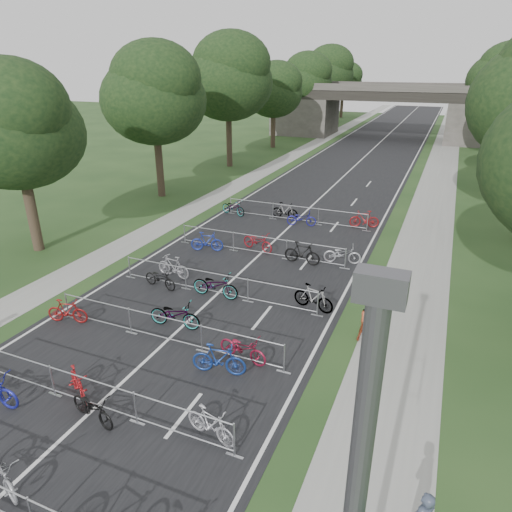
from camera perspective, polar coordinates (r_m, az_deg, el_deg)
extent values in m
cube|color=black|center=(52.37, 13.39, 11.95)|extent=(11.00, 140.00, 0.01)
cube|color=gray|center=(51.66, 22.27, 10.74)|extent=(3.00, 140.00, 0.01)
cube|color=gray|center=(54.11, 5.39, 12.79)|extent=(2.00, 140.00, 0.01)
cube|color=silver|center=(52.37, 13.39, 11.94)|extent=(0.12, 140.00, 0.00)
cube|color=#413F3A|center=(69.14, 6.18, 17.05)|extent=(8.00, 8.00, 5.00)
cube|color=#413F3A|center=(66.22, 26.21, 14.68)|extent=(8.00, 8.00, 5.00)
cube|color=black|center=(66.46, 16.34, 18.77)|extent=(30.00, 8.00, 1.20)
cube|color=#413F3A|center=(62.65, 15.95, 19.52)|extent=(30.00, 0.40, 0.90)
cube|color=#413F3A|center=(70.17, 16.88, 19.71)|extent=(30.00, 0.40, 0.90)
cube|color=#4C4C51|center=(3.11, 15.35, -3.73)|extent=(0.35, 0.18, 0.22)
cylinder|color=#33261C|center=(27.19, -26.21, 4.86)|extent=(0.56, 0.56, 4.20)
ellipsoid|color=black|center=(26.38, -27.79, 13.36)|extent=(6.72, 6.72, 5.51)
sphere|color=black|center=(25.47, -28.32, 16.10)|extent=(5.38, 5.38, 5.38)
sphere|color=black|center=(27.19, -27.36, 11.84)|extent=(4.37, 4.37, 4.37)
cylinder|color=#33261C|center=(35.81, -11.97, 11.04)|extent=(0.56, 0.56, 4.72)
ellipsoid|color=black|center=(35.19, -12.62, 18.42)|extent=(7.56, 7.56, 6.20)
sphere|color=black|center=(34.36, -12.47, 20.87)|extent=(6.05, 6.05, 6.05)
sphere|color=black|center=(35.96, -12.70, 16.99)|extent=(4.91, 4.91, 4.91)
cylinder|color=#33261C|center=(45.98, -3.37, 14.37)|extent=(0.56, 0.56, 5.25)
ellipsoid|color=black|center=(45.50, -3.53, 20.78)|extent=(8.40, 8.40, 6.89)
sphere|color=black|center=(44.75, -3.15, 22.91)|extent=(6.72, 6.72, 6.72)
sphere|color=black|center=(46.22, -3.80, 19.51)|extent=(5.46, 5.46, 5.46)
cylinder|color=#33261C|center=(41.71, 29.02, 9.72)|extent=(0.56, 0.56, 3.85)
sphere|color=black|center=(41.72, 29.08, 13.96)|extent=(4.00, 4.00, 4.00)
cylinder|color=#33261C|center=(56.96, 2.14, 15.51)|extent=(0.56, 0.56, 4.20)
ellipsoid|color=black|center=(56.57, 2.21, 19.65)|extent=(6.72, 6.72, 5.51)
sphere|color=black|center=(55.83, 2.65, 20.98)|extent=(5.38, 5.38, 5.38)
sphere|color=black|center=(57.27, 1.89, 18.85)|extent=(4.37, 4.37, 4.37)
cylinder|color=#33261C|center=(53.46, 28.15, 12.58)|extent=(0.56, 0.56, 4.48)
ellipsoid|color=black|center=(53.05, 29.06, 17.20)|extent=(7.17, 7.17, 5.88)
sphere|color=black|center=(53.56, 28.29, 16.39)|extent=(4.66, 4.66, 4.66)
cylinder|color=#33261C|center=(68.20, 5.91, 16.86)|extent=(0.56, 0.56, 4.72)
ellipsoid|color=black|center=(67.88, 6.08, 20.75)|extent=(7.56, 7.56, 6.20)
sphere|color=black|center=(67.18, 6.53, 22.00)|extent=(6.05, 6.05, 6.05)
sphere|color=black|center=(68.54, 5.75, 19.99)|extent=(4.91, 4.91, 4.91)
cylinder|color=#33261C|center=(65.30, 27.58, 14.40)|extent=(0.56, 0.56, 5.11)
ellipsoid|color=black|center=(64.97, 28.43, 18.72)|extent=(8.18, 8.18, 6.70)
sphere|color=black|center=(64.48, 29.30, 20.03)|extent=(6.54, 6.54, 6.54)
sphere|color=black|center=(65.47, 27.77, 17.94)|extent=(5.31, 5.31, 5.31)
cylinder|color=#33261C|center=(79.67, 8.64, 17.79)|extent=(0.56, 0.56, 5.25)
ellipsoid|color=black|center=(79.39, 8.87, 21.48)|extent=(8.40, 8.40, 6.89)
sphere|color=black|center=(78.74, 9.31, 22.67)|extent=(6.72, 6.72, 6.72)
sphere|color=black|center=(80.03, 8.55, 20.76)|extent=(5.46, 5.46, 5.46)
cylinder|color=#33261C|center=(77.28, 27.06, 14.98)|extent=(0.56, 0.56, 3.85)
ellipsoid|color=black|center=(77.01, 27.58, 17.73)|extent=(6.16, 6.16, 5.05)
sphere|color=black|center=(76.50, 28.24, 18.53)|extent=(4.93, 4.93, 4.93)
sphere|color=black|center=(77.52, 27.07, 17.25)|extent=(4.00, 4.00, 4.00)
cylinder|color=#33261C|center=(91.33, 10.66, 17.96)|extent=(0.56, 0.56, 4.20)
ellipsoid|color=black|center=(91.09, 10.86, 20.53)|extent=(6.72, 6.72, 5.51)
sphere|color=black|center=(90.43, 11.24, 21.35)|extent=(5.38, 5.38, 5.38)
sphere|color=black|center=(91.72, 10.57, 20.04)|extent=(4.37, 4.37, 4.37)
cylinder|color=#33261C|center=(89.19, 26.78, 15.99)|extent=(0.56, 0.56, 4.48)
ellipsoid|color=black|center=(88.94, 27.31, 18.77)|extent=(7.17, 7.17, 5.88)
sphere|color=black|center=(88.44, 27.90, 19.60)|extent=(5.73, 5.73, 5.73)
sphere|color=black|center=(89.45, 26.85, 18.27)|extent=(4.66, 4.66, 4.66)
cylinder|color=#ACAFB5|center=(14.43, -20.07, -14.32)|extent=(9.20, 0.04, 0.04)
cylinder|color=#ACAFB5|center=(14.95, -19.60, -16.99)|extent=(9.20, 0.04, 0.04)
cylinder|color=#ACAFB5|center=(15.67, -24.11, -14.02)|extent=(0.05, 0.05, 1.10)
cube|color=#ACAFB5|center=(15.98, -23.79, -15.57)|extent=(0.50, 0.08, 0.03)
cylinder|color=#ACAFB5|center=(13.89, -14.84, -17.87)|extent=(0.05, 0.05, 1.10)
cube|color=#ACAFB5|center=(14.24, -14.61, -19.51)|extent=(0.50, 0.08, 0.03)
cylinder|color=#ACAFB5|center=(12.61, -2.75, -22.01)|extent=(0.05, 0.05, 1.10)
cube|color=#ACAFB5|center=(12.99, -2.70, -23.68)|extent=(0.50, 0.08, 0.03)
cylinder|color=#ACAFB5|center=(16.83, -11.47, -7.52)|extent=(9.20, 0.04, 0.04)
cylinder|color=#ACAFB5|center=(17.28, -11.24, -10.01)|extent=(9.20, 0.04, 0.04)
cylinder|color=#ACAFB5|center=(19.80, -22.55, -5.70)|extent=(0.05, 0.05, 1.10)
cube|color=#ACAFB5|center=(20.05, -22.32, -7.04)|extent=(0.50, 0.08, 0.03)
cylinder|color=#ACAFB5|center=(17.91, -15.47, -7.80)|extent=(0.05, 0.05, 1.10)
cube|color=#ACAFB5|center=(18.18, -15.29, -9.25)|extent=(0.50, 0.08, 0.03)
cylinder|color=#ACAFB5|center=(16.37, -6.79, -10.19)|extent=(0.05, 0.05, 1.10)
cube|color=#ACAFB5|center=(16.67, -6.71, -11.73)|extent=(0.50, 0.08, 0.03)
cylinder|color=#ACAFB5|center=(15.30, 3.53, -12.69)|extent=(0.05, 0.05, 1.10)
cube|color=#ACAFB5|center=(15.62, 3.48, -14.29)|extent=(0.50, 0.08, 0.03)
cylinder|color=#ACAFB5|center=(19.84, -5.10, -2.21)|extent=(9.20, 0.04, 0.04)
cylinder|color=#ACAFB5|center=(20.22, -5.01, -4.45)|extent=(9.20, 0.04, 0.04)
cylinder|color=#ACAFB5|center=(22.42, -15.53, -1.35)|extent=(0.05, 0.05, 1.10)
cube|color=#ACAFB5|center=(22.63, -15.38, -2.59)|extent=(0.50, 0.08, 0.03)
cylinder|color=#ACAFB5|center=(20.76, -8.80, -2.74)|extent=(0.05, 0.05, 1.10)
cube|color=#ACAFB5|center=(21.00, -8.72, -4.06)|extent=(0.50, 0.08, 0.03)
cylinder|color=#ACAFB5|center=(19.45, -1.03, -4.30)|extent=(0.05, 0.05, 1.10)
cube|color=#ACAFB5|center=(19.70, -1.02, -5.69)|extent=(0.50, 0.08, 0.03)
cylinder|color=#ACAFB5|center=(18.56, 7.71, -5.95)|extent=(0.05, 0.05, 1.10)
cube|color=#ACAFB5|center=(18.82, 7.62, -7.38)|extent=(0.50, 0.08, 0.03)
cylinder|color=#ACAFB5|center=(24.01, 0.44, 2.46)|extent=(9.20, 0.04, 0.04)
cylinder|color=#ACAFB5|center=(24.33, 0.44, 0.54)|extent=(9.20, 0.04, 0.04)
cylinder|color=#ACAFB5|center=(26.18, -8.91, 2.77)|extent=(0.05, 0.05, 1.10)
cube|color=#ACAFB5|center=(26.37, -8.84, 1.68)|extent=(0.50, 0.08, 0.03)
cylinder|color=#ACAFB5|center=(24.78, -2.84, 1.85)|extent=(0.05, 0.05, 1.10)
cube|color=#ACAFB5|center=(24.97, -2.82, 0.71)|extent=(0.50, 0.08, 0.03)
cylinder|color=#ACAFB5|center=(23.69, 3.87, 0.81)|extent=(0.05, 0.05, 1.10)
cube|color=#ACAFB5|center=(23.90, 3.83, -0.38)|extent=(0.50, 0.08, 0.03)
cylinder|color=#ACAFB5|center=(22.96, 11.10, -0.32)|extent=(0.05, 0.05, 1.10)
cube|color=#ACAFB5|center=(23.18, 11.00, -1.54)|extent=(0.50, 0.08, 0.03)
cylinder|color=#ACAFB5|center=(29.36, 4.96, 6.23)|extent=(9.20, 0.04, 0.04)
cylinder|color=#ACAFB5|center=(29.62, 4.90, 4.61)|extent=(9.20, 0.04, 0.04)
cylinder|color=#ACAFB5|center=(31.16, -3.18, 6.30)|extent=(0.05, 0.05, 1.10)
cube|color=#ACAFB5|center=(31.32, -3.16, 5.37)|extent=(0.50, 0.08, 0.03)
cylinder|color=#ACAFB5|center=(29.99, 2.13, 5.66)|extent=(0.05, 0.05, 1.10)
cube|color=#ACAFB5|center=(30.15, 2.11, 4.69)|extent=(0.50, 0.08, 0.03)
cylinder|color=#ACAFB5|center=(29.10, 7.80, 4.91)|extent=(0.05, 0.05, 1.10)
cube|color=#ACAFB5|center=(29.27, 7.74, 3.91)|extent=(0.50, 0.08, 0.03)
cylinder|color=#ACAFB5|center=(28.51, 13.75, 4.07)|extent=(0.05, 0.05, 1.10)
cube|color=#ACAFB5|center=(28.68, 13.65, 3.06)|extent=(0.50, 0.08, 0.03)
imported|color=#A4A6AC|center=(13.47, -29.32, -22.40)|extent=(2.01, 1.29, 1.00)
imported|color=maroon|center=(15.31, -21.38, -14.72)|extent=(1.66, 1.28, 1.00)
imported|color=black|center=(14.36, -19.77, -17.43)|extent=(1.86, 0.98, 0.93)
imported|color=#B2B2BA|center=(13.13, -5.70, -20.21)|extent=(1.73, 0.83, 1.00)
imported|color=maroon|center=(19.44, -22.52, -6.41)|extent=(1.73, 0.88, 1.00)
imported|color=#ACAFB5|center=(17.94, -10.12, -7.22)|extent=(2.15, 0.91, 1.10)
imported|color=navy|center=(15.29, -4.66, -12.76)|extent=(1.90, 0.84, 1.11)
imported|color=maroon|center=(15.88, -1.66, -11.44)|extent=(1.94, 0.94, 0.98)
imported|color=black|center=(21.12, -11.88, -2.75)|extent=(1.89, 0.94, 0.95)
imported|color=#9A99A0|center=(22.01, -10.31, -1.32)|extent=(1.87, 0.73, 1.10)
imported|color=#ACAFB5|center=(19.91, -5.10, -3.66)|extent=(2.16, 0.78, 1.13)
imported|color=#ACAFB5|center=(19.00, 7.19, -5.20)|extent=(1.91, 0.94, 1.11)
imported|color=#1B2D97|center=(24.86, -6.16, 1.79)|extent=(1.87, 1.00, 1.08)
imported|color=maroon|center=(24.77, 0.23, 1.83)|extent=(2.14, 1.32, 1.06)
imported|color=black|center=(23.23, 5.79, 0.35)|extent=(1.95, 0.66, 1.15)
imported|color=#A7A8AF|center=(23.63, 10.73, 0.23)|extent=(1.97, 1.03, 0.98)
imported|color=#ACAFB5|center=(30.85, -2.85, 6.07)|extent=(2.07, 1.21, 1.03)
imported|color=#ACAFB5|center=(30.11, 3.64, 5.67)|extent=(1.79, 0.52, 1.07)
imported|color=navy|center=(28.84, 5.70, 4.70)|extent=(1.93, 1.01, 0.96)
imported|color=maroon|center=(29.14, 13.38, 4.50)|extent=(1.87, 0.99, 1.08)
imported|color=#963C20|center=(17.20, 13.95, -7.91)|extent=(1.00, 0.91, 1.65)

